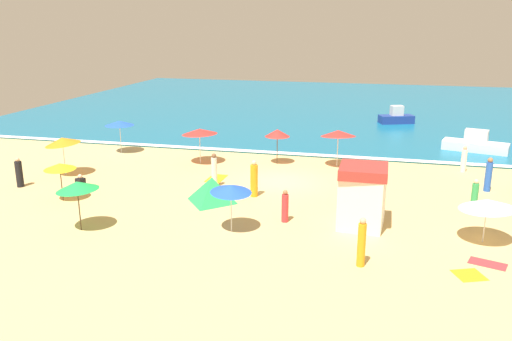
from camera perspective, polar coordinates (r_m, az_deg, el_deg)
ground_plane at (r=29.92m, az=2.60°, el=-1.22°), size 60.00×60.00×0.00m
ocean_water at (r=57.00m, az=8.25°, el=6.90°), size 60.00×44.00×0.10m
wave_breaker_foam at (r=35.87m, az=4.61°, el=1.82°), size 57.00×0.70×0.01m
lifeguard_cabana at (r=23.51m, az=11.44°, el=-2.71°), size 2.04×2.16×2.78m
beach_umbrella_0 at (r=33.19m, az=2.33°, el=4.08°), size 2.06×2.06×2.25m
beach_umbrella_1 at (r=32.83m, az=8.90°, el=4.01°), size 2.84×2.85×2.43m
beach_umbrella_2 at (r=32.63m, az=-20.25°, el=3.02°), size 2.71×2.70×2.39m
beach_umbrella_3 at (r=28.00m, az=-20.50°, el=0.42°), size 1.69×1.70×1.99m
beach_umbrella_4 at (r=33.45m, az=-6.14°, el=4.23°), size 2.87×2.86×2.32m
beach_umbrella_5 at (r=23.30m, az=23.78°, el=-3.33°), size 2.87×2.86×1.95m
beach_umbrella_7 at (r=22.35m, az=-2.74°, el=-1.99°), size 2.53×2.53×2.16m
beach_umbrella_8 at (r=37.25m, az=-14.58°, el=4.99°), size 2.77×2.77×2.24m
beach_umbrella_9 at (r=23.74m, az=-18.82°, el=-1.59°), size 2.07×2.05×2.26m
beach_tent at (r=26.57m, az=-4.78°, el=-2.05°), size 2.12×2.34×1.27m
beachgoer_0 at (r=23.83m, az=3.17°, el=-3.96°), size 0.44×0.44×1.51m
beachgoer_1 at (r=27.28m, az=22.61°, el=-2.53°), size 0.45×0.45×1.57m
beachgoer_2 at (r=28.78m, az=-4.55°, el=-0.04°), size 0.43×0.43×1.90m
beachgoer_3 at (r=30.61m, az=23.89°, el=-0.48°), size 0.49×0.49×1.86m
beachgoer_4 at (r=27.15m, az=-0.21°, el=-0.99°), size 0.52×0.52×1.94m
beachgoer_5 at (r=34.01m, az=21.61°, el=1.08°), size 0.43×0.43×1.61m
beachgoer_6 at (r=30.21m, az=-18.49°, el=-1.22°), size 0.50×0.50×0.79m
beachgoer_7 at (r=31.56m, az=-24.29°, el=-0.28°), size 0.51×0.51×1.66m
beachgoer_8 at (r=19.92m, az=11.37°, el=-7.72°), size 0.43×0.43×1.91m
beach_towel_0 at (r=21.89m, az=23.81°, el=-9.22°), size 1.49×1.10×0.01m
beach_towel_1 at (r=20.71m, az=22.10°, el=-10.46°), size 1.30×1.28×0.01m
beach_towel_2 at (r=30.57m, az=-4.32°, el=-0.86°), size 0.96×1.70×0.01m
small_boat_0 at (r=39.50m, az=22.69°, el=2.65°), size 4.49×2.46×1.50m
small_boat_1 at (r=48.24m, az=14.96°, el=5.58°), size 3.20×2.21×1.55m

